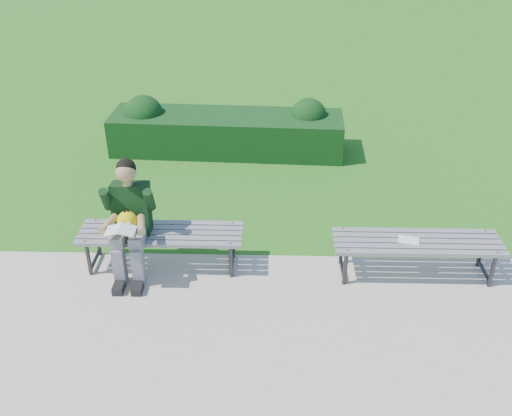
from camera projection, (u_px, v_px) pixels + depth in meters
name	position (u px, v px, depth m)	size (l,w,h in m)	color
ground	(239.00, 256.00, 6.66)	(80.00, 80.00, 0.00)	#166A18
walkway	(230.00, 368.00, 5.15)	(30.00, 3.50, 0.02)	#BFB3A1
hedge	(225.00, 130.00, 9.04)	(3.68, 1.08, 0.87)	#193D15
bench_left	(161.00, 236.00, 6.28)	(1.80, 0.50, 0.46)	gray
bench_right	(417.00, 245.00, 6.13)	(1.80, 0.50, 0.46)	gray
seated_boy	(129.00, 217.00, 6.06)	(0.56, 0.76, 1.31)	slate
paper_sheet	(409.00, 240.00, 6.11)	(0.25, 0.21, 0.01)	white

